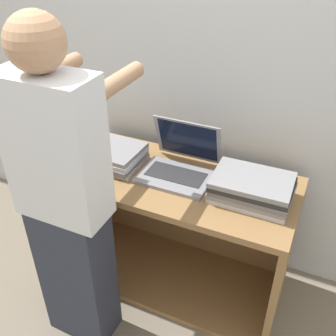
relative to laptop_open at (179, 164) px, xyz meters
The scene contains 7 objects.
ground_plane 0.88m from the laptop_open, 90.00° to the right, with size 12.00×12.00×0.00m, color #756B5B.
wall_back 0.52m from the laptop_open, 90.00° to the left, with size 8.00×0.05×2.40m.
cart 0.43m from the laptop_open, 90.00° to the left, with size 1.28×0.59×0.75m.
laptop_open is the anchor object (origin of this frame).
laptop_stack_left 0.41m from the laptop_open, behind, with size 0.39×0.28×0.10m.
laptop_stack_right 0.41m from the laptop_open, ahead, with size 0.39×0.28×0.12m.
person 0.64m from the laptop_open, 119.10° to the right, with size 0.40×0.53×1.66m.
Camera 1 is at (0.67, -1.26, 1.93)m, focal length 42.00 mm.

